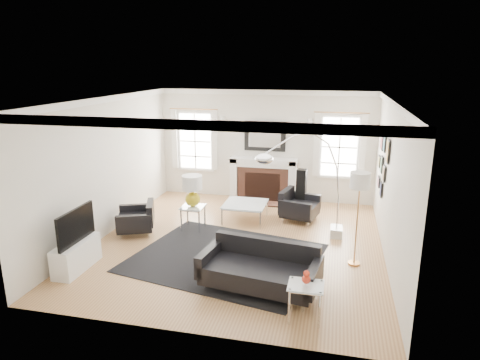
% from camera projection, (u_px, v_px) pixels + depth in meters
% --- Properties ---
extents(floor, '(6.00, 6.00, 0.00)m').
position_uv_depth(floor, '(238.00, 243.00, 8.44)').
color(floor, '#9D6842').
rests_on(floor, ground).
extents(back_wall, '(5.50, 0.04, 2.80)m').
position_uv_depth(back_wall, '(265.00, 146.00, 10.90)').
color(back_wall, beige).
rests_on(back_wall, floor).
extents(front_wall, '(5.50, 0.04, 2.80)m').
position_uv_depth(front_wall, '(183.00, 234.00, 5.25)').
color(front_wall, beige).
rests_on(front_wall, floor).
extents(left_wall, '(0.04, 6.00, 2.80)m').
position_uv_depth(left_wall, '(107.00, 167.00, 8.67)').
color(left_wall, beige).
rests_on(left_wall, floor).
extents(right_wall, '(0.04, 6.00, 2.80)m').
position_uv_depth(right_wall, '(391.00, 183.00, 7.48)').
color(right_wall, beige).
rests_on(right_wall, floor).
extents(ceiling, '(5.50, 6.00, 0.02)m').
position_uv_depth(ceiling, '(238.00, 99.00, 7.71)').
color(ceiling, white).
rests_on(ceiling, back_wall).
extents(crown_molding, '(5.50, 6.00, 0.12)m').
position_uv_depth(crown_molding, '(238.00, 103.00, 7.72)').
color(crown_molding, white).
rests_on(crown_molding, back_wall).
extents(fireplace, '(1.70, 0.69, 1.11)m').
position_uv_depth(fireplace, '(263.00, 180.00, 10.93)').
color(fireplace, white).
rests_on(fireplace, floor).
extents(mantel_mirror, '(1.05, 0.07, 0.75)m').
position_uv_depth(mantel_mirror, '(265.00, 136.00, 10.79)').
color(mantel_mirror, black).
rests_on(mantel_mirror, back_wall).
extents(window_left, '(1.24, 0.15, 1.62)m').
position_uv_depth(window_left, '(195.00, 141.00, 11.23)').
color(window_left, white).
rests_on(window_left, back_wall).
extents(window_right, '(1.24, 0.15, 1.62)m').
position_uv_depth(window_right, '(339.00, 147.00, 10.43)').
color(window_right, white).
rests_on(window_right, back_wall).
extents(gallery_wall, '(0.04, 1.73, 1.29)m').
position_uv_depth(gallery_wall, '(383.00, 160.00, 8.67)').
color(gallery_wall, black).
rests_on(gallery_wall, right_wall).
extents(tv_unit, '(0.35, 1.00, 1.09)m').
position_uv_depth(tv_unit, '(76.00, 251.00, 7.29)').
color(tv_unit, white).
rests_on(tv_unit, floor).
extents(area_rug, '(3.65, 3.23, 0.01)m').
position_uv_depth(area_rug, '(225.00, 257.00, 7.79)').
color(area_rug, black).
rests_on(area_rug, floor).
extents(sofa, '(1.94, 1.10, 0.60)m').
position_uv_depth(sofa, '(261.00, 269.00, 6.65)').
color(sofa, black).
rests_on(sofa, floor).
extents(armchair_left, '(0.95, 1.01, 0.54)m').
position_uv_depth(armchair_left, '(138.00, 219.00, 8.86)').
color(armchair_left, black).
rests_on(armchair_left, floor).
extents(armchair_right, '(0.92, 0.99, 0.57)m').
position_uv_depth(armchair_right, '(298.00, 207.00, 9.60)').
color(armchair_right, black).
rests_on(armchair_right, floor).
extents(coffee_table, '(0.93, 0.93, 0.41)m').
position_uv_depth(coffee_table, '(245.00, 205.00, 9.54)').
color(coffee_table, silver).
rests_on(coffee_table, floor).
extents(side_table_left, '(0.47, 0.47, 0.52)m').
position_uv_depth(side_table_left, '(193.00, 211.00, 9.03)').
color(side_table_left, silver).
rests_on(side_table_left, floor).
extents(nesting_table, '(0.48, 0.41, 0.53)m').
position_uv_depth(nesting_table, '(306.00, 292.00, 5.81)').
color(nesting_table, silver).
rests_on(nesting_table, floor).
extents(gourd_lamp, '(0.42, 0.42, 0.67)m').
position_uv_depth(gourd_lamp, '(192.00, 189.00, 8.90)').
color(gourd_lamp, gold).
rests_on(gourd_lamp, side_table_left).
extents(orange_vase, '(0.12, 0.12, 0.19)m').
position_uv_depth(orange_vase, '(306.00, 278.00, 5.75)').
color(orange_vase, red).
rests_on(orange_vase, nesting_table).
extents(arc_floor_lamp, '(1.61, 1.49, 2.28)m').
position_uv_depth(arc_floor_lamp, '(304.00, 184.00, 8.06)').
color(arc_floor_lamp, silver).
rests_on(arc_floor_lamp, floor).
extents(stick_floor_lamp, '(0.34, 0.34, 1.67)m').
position_uv_depth(stick_floor_lamp, '(360.00, 185.00, 7.17)').
color(stick_floor_lamp, '#B0753D').
rests_on(stick_floor_lamp, floor).
extents(speaker_tower, '(0.24, 0.24, 1.09)m').
position_uv_depth(speaker_tower, '(301.00, 192.00, 9.90)').
color(speaker_tower, black).
rests_on(speaker_tower, floor).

